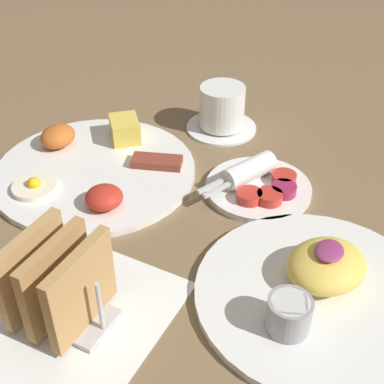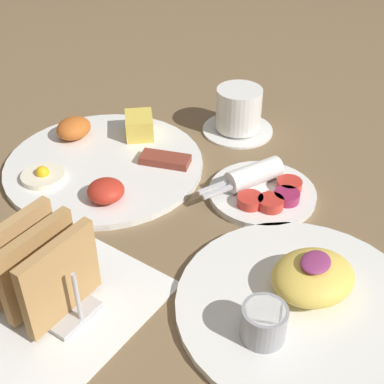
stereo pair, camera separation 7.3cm
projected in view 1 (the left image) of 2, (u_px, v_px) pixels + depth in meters
The scene contains 7 objects.
ground_plane at pixel (202, 245), 0.69m from camera, with size 3.00×3.00×0.00m, color brown.
napkin_flat at pixel (64, 314), 0.59m from camera, with size 0.22×0.22×0.00m.
plate_breakfast at pixel (94, 167), 0.81m from camera, with size 0.30×0.30×0.05m.
plate_condiments at pixel (259, 185), 0.77m from camera, with size 0.16×0.15×0.04m.
plate_foreground at pixel (317, 288), 0.61m from camera, with size 0.28×0.28×0.06m.
toast_rack at pixel (57, 283), 0.56m from camera, with size 0.10×0.12×0.10m.
coffee_cup at pixel (222, 110), 0.90m from camera, with size 0.12×0.12×0.08m.
Camera 1 is at (-0.46, -0.22, 0.47)m, focal length 50.00 mm.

